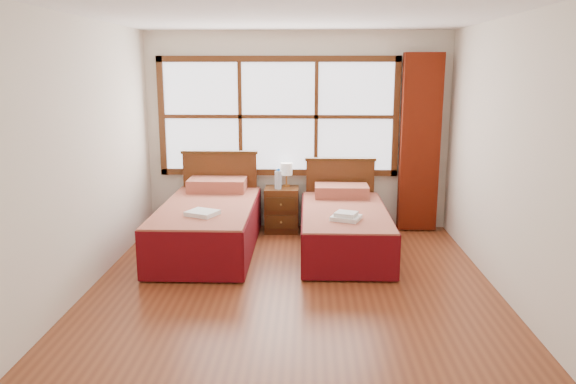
{
  "coord_description": "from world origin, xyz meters",
  "views": [
    {
      "loc": [
        0.13,
        -5.19,
        2.12
      ],
      "look_at": [
        -0.07,
        0.7,
        0.82
      ],
      "focal_mm": 35.0,
      "sensor_mm": 36.0,
      "label": 1
    }
  ],
  "objects": [
    {
      "name": "bottle_near",
      "position": [
        -0.25,
        1.94,
        0.71
      ],
      "size": [
        0.07,
        0.07,
        0.26
      ],
      "color": "silver",
      "rests_on": "nightstand"
    },
    {
      "name": "wall_right",
      "position": [
        2.0,
        0.0,
        1.3
      ],
      "size": [
        0.0,
        4.5,
        4.5
      ],
      "primitive_type": "plane",
      "rotation": [
        1.57,
        0.0,
        -1.57
      ],
      "color": "silver",
      "rests_on": "floor"
    },
    {
      "name": "floor",
      "position": [
        0.0,
        0.0,
        0.0
      ],
      "size": [
        4.5,
        4.5,
        0.0
      ],
      "primitive_type": "plane",
      "color": "brown",
      "rests_on": "ground"
    },
    {
      "name": "towels_right",
      "position": [
        0.56,
        0.69,
        0.55
      ],
      "size": [
        0.37,
        0.35,
        0.09
      ],
      "rotation": [
        0.0,
        0.0,
        -0.38
      ],
      "color": "white",
      "rests_on": "bed_right"
    },
    {
      "name": "window",
      "position": [
        -0.25,
        2.21,
        1.5
      ],
      "size": [
        3.16,
        0.06,
        1.56
      ],
      "color": "white",
      "rests_on": "wall_back"
    },
    {
      "name": "wall_back",
      "position": [
        0.0,
        2.25,
        1.3
      ],
      "size": [
        4.0,
        0.0,
        4.0
      ],
      "primitive_type": "plane",
      "rotation": [
        1.57,
        0.0,
        0.0
      ],
      "color": "silver",
      "rests_on": "floor"
    },
    {
      "name": "bed_left",
      "position": [
        -1.03,
        1.2,
        0.32
      ],
      "size": [
        1.08,
        2.1,
        1.05
      ],
      "color": "#43260D",
      "rests_on": "floor"
    },
    {
      "name": "curtain",
      "position": [
        1.6,
        2.11,
        1.17
      ],
      "size": [
        0.5,
        0.16,
        2.3
      ],
      "primitive_type": "cube",
      "color": "#66190A",
      "rests_on": "wall_back"
    },
    {
      "name": "bottle_far",
      "position": [
        -0.23,
        1.91,
        0.71
      ],
      "size": [
        0.07,
        0.07,
        0.27
      ],
      "color": "silver",
      "rests_on": "nightstand"
    },
    {
      "name": "lamp",
      "position": [
        -0.14,
        2.11,
        0.81
      ],
      "size": [
        0.16,
        0.16,
        0.31
      ],
      "color": "#BD843C",
      "rests_on": "nightstand"
    },
    {
      "name": "ceiling",
      "position": [
        0.0,
        0.0,
        2.6
      ],
      "size": [
        4.5,
        4.5,
        0.0
      ],
      "primitive_type": "plane",
      "rotation": [
        3.14,
        0.0,
        0.0
      ],
      "color": "white",
      "rests_on": "wall_back"
    },
    {
      "name": "wall_left",
      "position": [
        -2.0,
        0.0,
        1.3
      ],
      "size": [
        0.0,
        4.5,
        4.5
      ],
      "primitive_type": "plane",
      "rotation": [
        1.57,
        0.0,
        1.57
      ],
      "color": "silver",
      "rests_on": "floor"
    },
    {
      "name": "towels_left",
      "position": [
        -1.0,
        0.66,
        0.59
      ],
      "size": [
        0.39,
        0.37,
        0.05
      ],
      "rotation": [
        0.0,
        0.0,
        -0.44
      ],
      "color": "white",
      "rests_on": "bed_left"
    },
    {
      "name": "nightstand",
      "position": [
        -0.2,
        1.99,
        0.29
      ],
      "size": [
        0.44,
        0.44,
        0.59
      ],
      "color": "#502911",
      "rests_on": "floor"
    },
    {
      "name": "bed_right",
      "position": [
        0.58,
        1.2,
        0.3
      ],
      "size": [
        1.0,
        2.02,
        0.97
      ],
      "color": "#43260D",
      "rests_on": "floor"
    }
  ]
}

